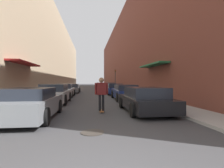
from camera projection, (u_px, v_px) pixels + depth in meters
The scene contains 17 objects.
ground at pixel (91, 90), 29.16m from camera, with size 149.25×149.25×0.00m, color #38383A.
curb_strip_left at pixel (68, 89), 35.31m from camera, with size 1.80×67.84×0.12m.
curb_strip_right at pixel (113, 88), 36.48m from camera, with size 1.80×67.84×0.12m.
building_row_left at pixel (53, 55), 34.83m from camera, with size 4.90×67.84×13.62m.
building_row_right at pixel (126, 55), 36.73m from camera, with size 4.90×67.84×14.15m.
parked_car_left_0 at pixel (30, 104), 7.07m from camera, with size 2.04×4.21×1.26m.
parked_car_left_1 at pixel (55, 94), 12.16m from camera, with size 1.89×4.13×1.34m.
parked_car_left_2 at pixel (64, 90), 17.39m from camera, with size 1.88×4.58×1.28m.
parked_car_left_3 at pixel (72, 88), 23.18m from camera, with size 2.09×4.40×1.18m.
parked_car_right_0 at pixel (145, 100), 8.70m from camera, with size 2.04×4.38×1.23m.
parked_car_right_1 at pixel (125, 92), 14.50m from camera, with size 1.87×4.79×1.25m.
parked_car_right_2 at pixel (114, 89), 20.35m from camera, with size 1.89×4.79×1.27m.
parked_car_right_3 at pixel (109, 87), 26.11m from camera, with size 2.04×4.53×1.33m.
parked_car_right_4 at pixel (106, 86), 31.96m from camera, with size 1.90×4.63×1.28m.
skateboarder at pixel (101, 91), 8.61m from camera, with size 0.66×0.78×1.72m.
manhole_cover at pixel (93, 132), 5.18m from camera, with size 0.70×0.70×0.02m.
traffic_light at pixel (115, 77), 30.35m from camera, with size 0.16×0.22×3.44m.
Camera 1 is at (-0.18, -2.22, 1.53)m, focal length 28.00 mm.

